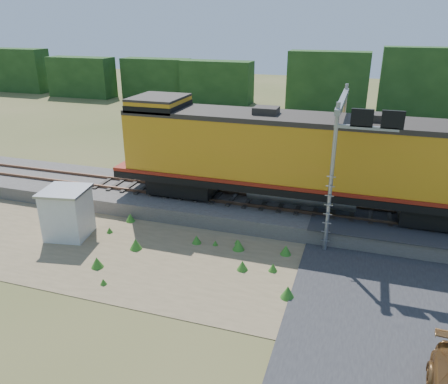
% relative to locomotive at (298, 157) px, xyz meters
% --- Properties ---
extents(ground, '(140.00, 140.00, 0.00)m').
position_rel_locomotive_xyz_m(ground, '(-2.50, -6.00, -3.53)').
color(ground, '#475123').
rests_on(ground, ground).
extents(ballast, '(70.00, 5.00, 0.80)m').
position_rel_locomotive_xyz_m(ballast, '(-2.50, 0.00, -3.13)').
color(ballast, slate).
rests_on(ballast, ground).
extents(rails, '(70.00, 1.54, 0.16)m').
position_rel_locomotive_xyz_m(rails, '(-2.50, 0.00, -2.65)').
color(rails, brown).
rests_on(rails, ballast).
extents(dirt_shoulder, '(26.00, 8.00, 0.03)m').
position_rel_locomotive_xyz_m(dirt_shoulder, '(-4.50, -5.50, -3.51)').
color(dirt_shoulder, '#8C7754').
rests_on(dirt_shoulder, ground).
extents(road, '(7.00, 66.00, 0.86)m').
position_rel_locomotive_xyz_m(road, '(4.50, -5.26, -3.44)').
color(road, '#38383A').
rests_on(road, ground).
extents(tree_line_north, '(130.00, 3.00, 6.50)m').
position_rel_locomotive_xyz_m(tree_line_north, '(-2.50, 32.00, -0.46)').
color(tree_line_north, '#1A3914').
rests_on(tree_line_north, ground).
extents(weed_clumps, '(15.00, 6.20, 0.56)m').
position_rel_locomotive_xyz_m(weed_clumps, '(-6.00, -5.90, -3.53)').
color(weed_clumps, '#347621').
rests_on(weed_clumps, ground).
extents(locomotive, '(20.17, 3.08, 5.20)m').
position_rel_locomotive_xyz_m(locomotive, '(0.00, 0.00, 0.00)').
color(locomotive, black).
rests_on(locomotive, rails).
extents(shed, '(2.40, 2.40, 2.45)m').
position_rel_locomotive_xyz_m(shed, '(-10.21, -5.17, -2.29)').
color(shed, silver).
rests_on(shed, ground).
extents(signal_gantry, '(2.71, 6.20, 6.84)m').
position_rel_locomotive_xyz_m(signal_gantry, '(2.23, -0.66, 1.62)').
color(signal_gantry, gray).
rests_on(signal_gantry, ground).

